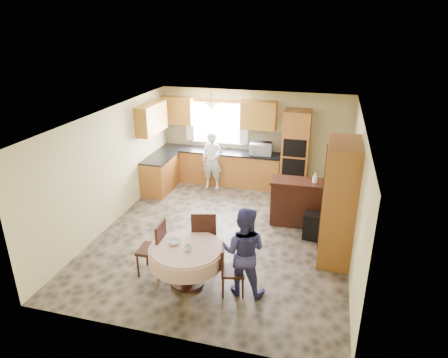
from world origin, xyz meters
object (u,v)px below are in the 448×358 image
chair_left (155,246)px  person_dining (244,251)px  person_sink (212,161)px  chair_right (229,267)px  oven_tower (295,152)px  cupboard (339,201)px  dining_table (187,255)px  sideboard (301,204)px  chair_back (204,234)px

chair_left → person_dining: (1.58, -0.09, 0.20)m
person_sink → chair_right: bearing=-71.0°
oven_tower → cupboard: cupboard is taller
dining_table → chair_left: size_ratio=1.24×
dining_table → chair_right: size_ratio=1.45×
cupboard → dining_table: cupboard is taller
chair_left → chair_right: (1.35, -0.18, -0.08)m
person_dining → dining_table: bearing=3.5°
person_sink → person_dining: (1.73, -4.02, 0.01)m
chair_left → person_dining: bearing=84.9°
chair_right → person_dining: size_ratio=0.57×
chair_right → sideboard: bearing=-32.5°
dining_table → person_dining: size_ratio=0.82×
oven_tower → person_dining: oven_tower is taller
sideboard → chair_right: (-0.92, -2.69, 0.00)m
cupboard → dining_table: bearing=-146.7°
chair_left → person_dining: person_dining is taller
chair_back → person_sink: (-0.86, 3.39, 0.17)m
person_sink → person_dining: size_ratio=0.99×
oven_tower → chair_back: 4.00m
person_dining → person_sink: bearing=-66.0°
oven_tower → chair_right: bearing=-97.4°
oven_tower → chair_back: oven_tower is taller
sideboard → chair_back: (-1.56, -1.97, 0.11)m
oven_tower → person_dining: size_ratio=1.39×
cupboard → person_dining: bearing=-133.2°
chair_back → chair_right: size_ratio=1.23×
sideboard → person_sink: 2.82m
dining_table → person_dining: 0.98m
sideboard → chair_back: 2.52m
oven_tower → chair_back: (-1.22, -3.78, -0.47)m
chair_right → chair_back: bearing=28.0°
sideboard → person_sink: person_sink is taller
cupboard → dining_table: 2.90m
oven_tower → person_dining: bearing=-94.6°
chair_back → chair_right: (0.64, -0.72, -0.11)m
cupboard → person_dining: cupboard is taller
chair_back → person_sink: bearing=-91.2°
person_sink → person_dining: 4.38m
cupboard → chair_back: (-2.29, -0.89, -0.53)m
sideboard → cupboard: cupboard is taller
oven_tower → dining_table: (-1.31, -4.46, -0.51)m
sideboard → person_dining: 2.71m
chair_right → person_sink: (-1.50, 4.11, 0.28)m
chair_right → person_sink: bearing=6.4°
dining_table → chair_right: bearing=-3.3°
person_dining → chair_right: bearing=22.1°
chair_left → chair_back: size_ratio=0.95×
chair_back → dining_table: bearing=67.3°
chair_left → chair_right: chair_left is taller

